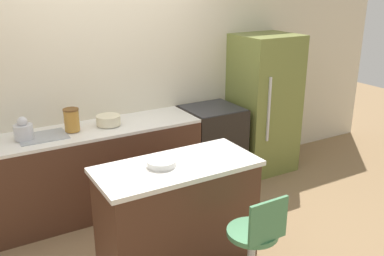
% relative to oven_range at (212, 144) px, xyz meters
% --- Properties ---
extents(ground_plane, '(14.00, 14.00, 0.00)m').
position_rel_oven_range_xyz_m(ground_plane, '(-1.15, -0.32, -0.46)').
color(ground_plane, '#8E704C').
extents(wall_back, '(8.00, 0.06, 2.60)m').
position_rel_oven_range_xyz_m(wall_back, '(-1.15, 0.34, 0.84)').
color(wall_back, beige).
rests_on(wall_back, ground_plane).
extents(back_counter, '(2.33, 0.61, 0.91)m').
position_rel_oven_range_xyz_m(back_counter, '(-1.50, 0.00, -0.00)').
color(back_counter, '#4C2D1E').
rests_on(back_counter, ground_plane).
extents(kitchen_island, '(1.34, 0.62, 0.91)m').
position_rel_oven_range_xyz_m(kitchen_island, '(-1.11, -1.20, -0.00)').
color(kitchen_island, '#4C2D1E').
rests_on(kitchen_island, ground_plane).
extents(oven_range, '(0.65, 0.62, 0.91)m').
position_rel_oven_range_xyz_m(oven_range, '(0.00, 0.00, 0.00)').
color(oven_range, black).
rests_on(oven_range, ground_plane).
extents(refrigerator, '(0.72, 0.67, 1.71)m').
position_rel_oven_range_xyz_m(refrigerator, '(0.75, -0.02, 0.40)').
color(refrigerator, olive).
rests_on(refrigerator, ground_plane).
extents(stool_chair, '(0.38, 0.38, 0.89)m').
position_rel_oven_range_xyz_m(stool_chair, '(-0.83, -1.89, -0.03)').
color(stool_chair, '#B7B7BC').
rests_on(stool_chair, ground_plane).
extents(kettle, '(0.17, 0.17, 0.22)m').
position_rel_oven_range_xyz_m(kettle, '(-2.07, 0.01, 0.54)').
color(kettle, silver).
rests_on(kettle, back_counter).
extents(mixing_bowl, '(0.24, 0.24, 0.10)m').
position_rel_oven_range_xyz_m(mixing_bowl, '(-1.25, 0.01, 0.51)').
color(mixing_bowl, beige).
rests_on(mixing_bowl, back_counter).
extents(canister_jar, '(0.15, 0.15, 0.23)m').
position_rel_oven_range_xyz_m(canister_jar, '(-1.62, 0.01, 0.57)').
color(canister_jar, '#B77F33').
rests_on(canister_jar, back_counter).
extents(fruit_bowl, '(0.23, 0.23, 0.05)m').
position_rel_oven_range_xyz_m(fruit_bowl, '(-1.23, -1.16, 0.48)').
color(fruit_bowl, white).
rests_on(fruit_bowl, kitchen_island).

